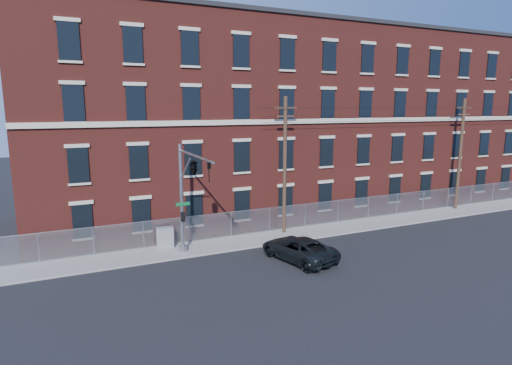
{
  "coord_description": "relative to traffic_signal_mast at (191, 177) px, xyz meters",
  "views": [
    {
      "loc": [
        -12.34,
        -20.99,
        9.37
      ],
      "look_at": [
        -1.03,
        4.0,
        4.39
      ],
      "focal_mm": 29.25,
      "sensor_mm": 36.0,
      "label": 1
    }
  ],
  "objects": [
    {
      "name": "ground",
      "position": [
        6.0,
        -2.18,
        -5.39
      ],
      "size": [
        140.0,
        140.0,
        0.0
      ],
      "primitive_type": "plane",
      "color": "black",
      "rests_on": "ground"
    },
    {
      "name": "sidewalk",
      "position": [
        18.0,
        2.82,
        -5.33
      ],
      "size": [
        65.0,
        3.0,
        0.12
      ],
      "primitive_type": "cube",
      "color": "gray",
      "rests_on": "ground"
    },
    {
      "name": "mill_building",
      "position": [
        18.0,
        11.75,
        2.76
      ],
      "size": [
        55.3,
        14.32,
        16.3
      ],
      "color": "maroon",
      "rests_on": "ground"
    },
    {
      "name": "chain_link_fence",
      "position": [
        18.0,
        4.12,
        -4.33
      ],
      "size": [
        59.06,
        0.06,
        1.85
      ],
      "color": "#A5A8AD",
      "rests_on": "ground"
    },
    {
      "name": "traffic_signal_mast",
      "position": [
        0.0,
        0.0,
        0.0
      ],
      "size": [
        0.9,
        6.75,
        7.0
      ],
      "color": "#9EA0A5",
      "rests_on": "ground"
    },
    {
      "name": "utility_pole_near",
      "position": [
        8.0,
        3.42,
        -0.05
      ],
      "size": [
        1.8,
        0.28,
        10.0
      ],
      "color": "#3E2B1F",
      "rests_on": "ground"
    },
    {
      "name": "utility_pole_mid",
      "position": [
        26.0,
        3.42,
        -0.05
      ],
      "size": [
        1.8,
        0.28,
        10.0
      ],
      "color": "#3E2B1F",
      "rests_on": "ground"
    },
    {
      "name": "overhead_wires",
      "position": [
        26.0,
        3.42,
        3.73
      ],
      "size": [
        40.0,
        0.62,
        0.62
      ],
      "color": "black",
      "rests_on": "ground"
    },
    {
      "name": "pickup_truck",
      "position": [
        6.23,
        -1.78,
        -4.66
      ],
      "size": [
        3.6,
        5.66,
        1.45
      ],
      "primitive_type": "imported",
      "rotation": [
        0.0,
        0.0,
        3.39
      ],
      "color": "black",
      "rests_on": "ground"
    },
    {
      "name": "utility_cabinet",
      "position": [
        -0.89,
        3.58,
        -4.58
      ],
      "size": [
        1.17,
        0.68,
        1.39
      ],
      "primitive_type": "cube",
      "rotation": [
        0.0,
        0.0,
        -0.12
      ],
      "color": "slate",
      "rests_on": "sidewalk"
    }
  ]
}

